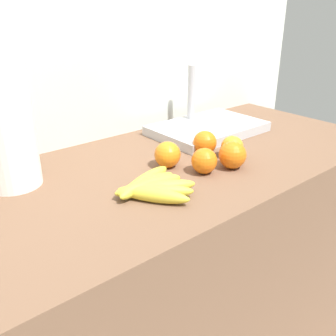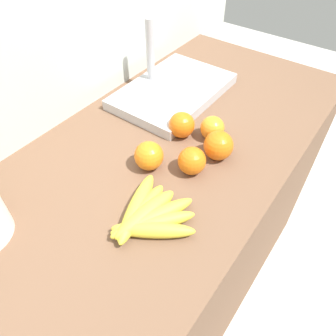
% 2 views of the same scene
% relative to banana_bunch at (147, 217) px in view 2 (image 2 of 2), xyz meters
% --- Properties ---
extents(ground_plane, '(6.00, 6.00, 0.00)m').
position_rel_banana_bunch_xyz_m(ground_plane, '(0.03, 0.11, -0.87)').
color(ground_plane, beige).
extents(counter, '(1.67, 0.60, 0.85)m').
position_rel_banana_bunch_xyz_m(counter, '(0.03, 0.11, -0.44)').
color(counter, brown).
rests_on(counter, ground).
extents(wall_back, '(2.07, 0.06, 1.30)m').
position_rel_banana_bunch_xyz_m(wall_back, '(0.03, 0.44, -0.22)').
color(wall_back, silver).
rests_on(wall_back, ground).
extents(banana_bunch, '(0.19, 0.19, 0.04)m').
position_rel_banana_bunch_xyz_m(banana_bunch, '(0.00, 0.00, 0.00)').
color(banana_bunch, gold).
rests_on(banana_bunch, counter).
extents(orange_back_left, '(0.06, 0.06, 0.06)m').
position_rel_banana_bunch_xyz_m(orange_back_left, '(0.32, 0.03, 0.01)').
color(orange_back_left, orange).
rests_on(orange_back_left, counter).
extents(orange_back_right, '(0.07, 0.07, 0.07)m').
position_rel_banana_bunch_xyz_m(orange_back_right, '(0.28, 0.10, 0.02)').
color(orange_back_right, orange).
rests_on(orange_back_right, counter).
extents(orange_right, '(0.07, 0.07, 0.07)m').
position_rel_banana_bunch_xyz_m(orange_right, '(0.13, 0.10, 0.02)').
color(orange_right, orange).
rests_on(orange_right, counter).
extents(orange_far_right, '(0.07, 0.07, 0.07)m').
position_rel_banana_bunch_xyz_m(orange_far_right, '(0.18, 0.01, 0.02)').
color(orange_far_right, orange).
rests_on(orange_far_right, counter).
extents(orange_center, '(0.07, 0.07, 0.07)m').
position_rel_banana_bunch_xyz_m(orange_center, '(0.26, -0.02, 0.02)').
color(orange_center, orange).
rests_on(orange_center, counter).
extents(sink_basin, '(0.37, 0.25, 0.22)m').
position_rel_banana_bunch_xyz_m(sink_basin, '(0.42, 0.24, 0.00)').
color(sink_basin, '#B7BABF').
rests_on(sink_basin, counter).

